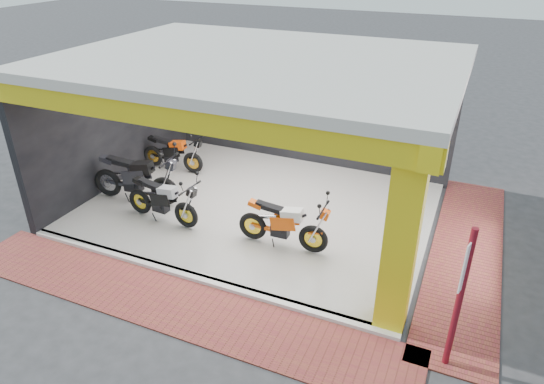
% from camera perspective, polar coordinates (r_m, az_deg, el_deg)
% --- Properties ---
extents(ground, '(80.00, 80.00, 0.00)m').
position_cam_1_polar(ground, '(10.40, -6.24, -6.99)').
color(ground, '#2D2D30').
rests_on(ground, ground).
extents(showroom_floor, '(8.00, 6.00, 0.10)m').
position_cam_1_polar(showroom_floor, '(11.87, -1.54, -1.81)').
color(showroom_floor, white).
rests_on(showroom_floor, ground).
extents(showroom_ceiling, '(8.40, 6.40, 0.20)m').
position_cam_1_polar(showroom_ceiling, '(10.59, -1.79, 15.18)').
color(showroom_ceiling, beige).
rests_on(showroom_ceiling, corner_column).
extents(back_wall, '(8.20, 0.20, 3.50)m').
position_cam_1_polar(back_wall, '(13.84, 3.90, 10.18)').
color(back_wall, black).
rests_on(back_wall, ground).
extents(left_wall, '(0.20, 6.20, 3.50)m').
position_cam_1_polar(left_wall, '(13.31, -18.00, 8.18)').
color(left_wall, black).
rests_on(left_wall, ground).
extents(corner_column, '(0.50, 0.50, 3.50)m').
position_cam_1_polar(corner_column, '(7.80, 15.00, -5.35)').
color(corner_column, gold).
rests_on(corner_column, ground).
extents(header_beam_front, '(8.40, 0.30, 0.40)m').
position_cam_1_polar(header_beam_front, '(8.16, -10.89, 8.72)').
color(header_beam_front, gold).
rests_on(header_beam_front, corner_column).
extents(header_beam_right, '(0.30, 6.40, 0.40)m').
position_cam_1_polar(header_beam_right, '(9.70, 20.53, 10.48)').
color(header_beam_right, gold).
rests_on(header_beam_right, corner_column).
extents(floor_kerb, '(8.00, 0.20, 0.10)m').
position_cam_1_polar(floor_kerb, '(9.67, -9.25, -9.84)').
color(floor_kerb, white).
rests_on(floor_kerb, ground).
extents(paver_front, '(9.00, 1.40, 0.03)m').
position_cam_1_polar(paver_front, '(9.20, -11.86, -12.64)').
color(paver_front, brown).
rests_on(paver_front, ground).
extents(paver_right, '(1.40, 7.00, 0.03)m').
position_cam_1_polar(paver_right, '(11.03, 21.86, -6.75)').
color(paver_right, brown).
rests_on(paver_right, ground).
extents(signpost, '(0.11, 0.34, 2.47)m').
position_cam_1_polar(signpost, '(7.58, 21.28, -11.21)').
color(signpost, maroon).
rests_on(signpost, ground).
extents(moto_hero, '(2.11, 0.84, 1.28)m').
position_cam_1_polar(moto_hero, '(9.82, 4.94, -4.04)').
color(moto_hero, '#E75109').
rests_on(moto_hero, showroom_floor).
extents(moto_row_a, '(2.11, 0.92, 1.26)m').
position_cam_1_polar(moto_row_a, '(10.81, -10.19, -1.30)').
color(moto_row_a, black).
rests_on(moto_row_a, showroom_floor).
extents(moto_row_b, '(2.51, 1.18, 1.48)m').
position_cam_1_polar(moto_row_b, '(11.81, -12.68, 1.63)').
color(moto_row_b, black).
rests_on(moto_row_b, showroom_floor).
extents(moto_row_c, '(2.01, 0.82, 1.21)m').
position_cam_1_polar(moto_row_c, '(13.42, -9.37, 4.55)').
color(moto_row_c, black).
rests_on(moto_row_c, showroom_floor).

